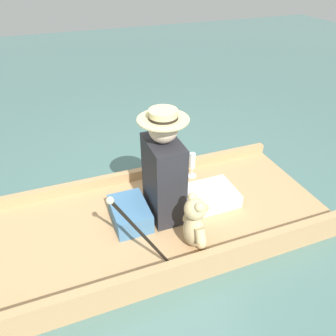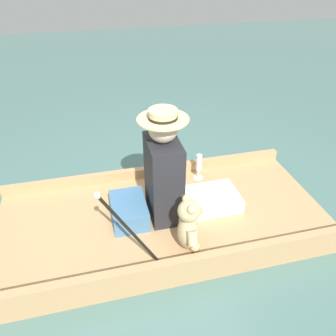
{
  "view_description": "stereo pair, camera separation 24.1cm",
  "coord_description": "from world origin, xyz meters",
  "px_view_note": "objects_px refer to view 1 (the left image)",
  "views": [
    {
      "loc": [
        1.85,
        -0.66,
        1.92
      ],
      "look_at": [
        -0.02,
        0.05,
        0.57
      ],
      "focal_mm": 35.0,
      "sensor_mm": 36.0,
      "label": 1
    },
    {
      "loc": [
        1.92,
        -0.43,
        1.92
      ],
      "look_at": [
        -0.02,
        0.05,
        0.57
      ],
      "focal_mm": 35.0,
      "sensor_mm": 36.0,
      "label": 2
    }
  ],
  "objects_px": {
    "wine_glass": "(192,162)",
    "walking_cane": "(137,229)",
    "seated_person": "(173,176)",
    "teddy_bear": "(195,223)"
  },
  "relations": [
    {
      "from": "teddy_bear",
      "to": "walking_cane",
      "type": "distance_m",
      "value": 0.49
    },
    {
      "from": "seated_person",
      "to": "wine_glass",
      "type": "bearing_deg",
      "value": 140.64
    },
    {
      "from": "wine_glass",
      "to": "walking_cane",
      "type": "bearing_deg",
      "value": -40.85
    },
    {
      "from": "seated_person",
      "to": "walking_cane",
      "type": "xyz_separation_m",
      "value": [
        0.5,
        -0.43,
        0.06
      ]
    },
    {
      "from": "teddy_bear",
      "to": "walking_cane",
      "type": "bearing_deg",
      "value": -75.5
    },
    {
      "from": "wine_glass",
      "to": "walking_cane",
      "type": "xyz_separation_m",
      "value": [
        0.89,
        -0.77,
        0.25
      ]
    },
    {
      "from": "walking_cane",
      "to": "teddy_bear",
      "type": "bearing_deg",
      "value": 104.5
    },
    {
      "from": "wine_glass",
      "to": "seated_person",
      "type": "bearing_deg",
      "value": -41.33
    },
    {
      "from": "seated_person",
      "to": "wine_glass",
      "type": "relative_size",
      "value": 3.61
    },
    {
      "from": "teddy_bear",
      "to": "wine_glass",
      "type": "bearing_deg",
      "value": 156.8
    }
  ]
}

